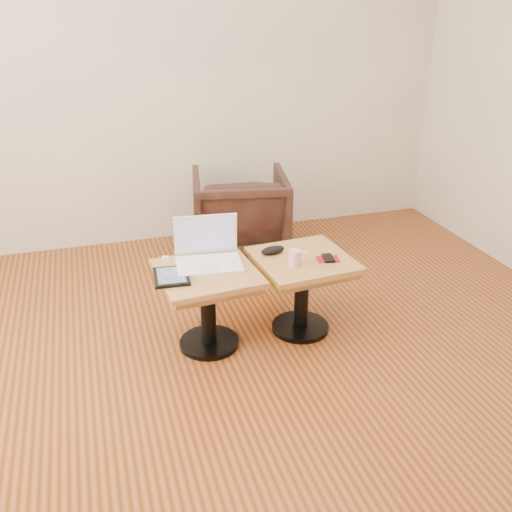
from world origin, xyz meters
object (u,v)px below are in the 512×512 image
object	(u,v)px
striped_cup	(294,258)
armchair	(240,214)
side_table_left	(207,290)
side_table_right	(302,276)
laptop	(208,255)

from	to	relation	value
striped_cup	armchair	size ratio (longest dim) A/B	0.13
armchair	side_table_left	bearing A→B (deg)	77.24
side_table_right	striped_cup	bearing A→B (deg)	-140.79
side_table_right	laptop	bearing A→B (deg)	166.07
striped_cup	armchair	distance (m)	1.28
side_table_right	armchair	bearing A→B (deg)	87.42
striped_cup	side_table_right	bearing A→B (deg)	43.91
side_table_left	armchair	bearing A→B (deg)	61.53
side_table_right	striped_cup	distance (m)	0.20
laptop	striped_cup	bearing A→B (deg)	-14.24
side_table_right	laptop	world-z (taller)	laptop
side_table_right	laptop	size ratio (longest dim) A/B	1.48
side_table_left	armchair	size ratio (longest dim) A/B	0.80
side_table_left	laptop	bearing A→B (deg)	67.03
striped_cup	armchair	bearing A→B (deg)	88.25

